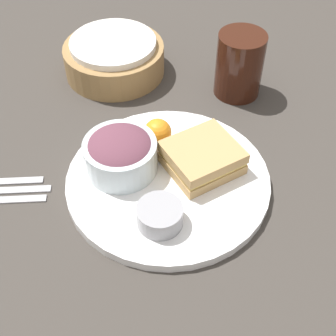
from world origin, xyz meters
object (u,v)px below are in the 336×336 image
Objects in this scene: salad_bowl at (120,153)px; bread_basket at (114,57)px; plate at (168,181)px; dressing_cup at (160,215)px; sandwich at (203,158)px; drink_glass at (239,65)px.

salad_bowl reaches higher than bread_basket.
dressing_cup is at bearing -120.57° from plate.
plate is 0.08m from salad_bowl.
plate is 4.78× the size of dressing_cup.
dressing_cup is at bearing -144.22° from sandwich.
drink_glass is (0.24, 0.23, 0.03)m from dressing_cup.
salad_bowl is 0.28m from drink_glass.
dressing_cup is at bearing -99.19° from bread_basket.
sandwich is at bearing 35.78° from dressing_cup.
drink_glass reaches higher than plate.
salad_bowl is at bearing -106.28° from bread_basket.
bread_basket reaches higher than dressing_cup.
sandwich is at bearing -132.63° from drink_glass.
sandwich reaches higher than dressing_cup.
dressing_cup is (-0.04, -0.07, 0.02)m from plate.
bread_basket is (0.07, 0.25, -0.01)m from salad_bowl.
sandwich is at bearing -83.02° from bread_basket.
drink_glass is 0.23m from bread_basket.
dressing_cup is 0.55× the size of drink_glass.
salad_bowl is (-0.11, 0.05, 0.01)m from sandwich.
bread_basket is (0.06, 0.37, 0.00)m from dressing_cup.
sandwich is at bearing -22.44° from salad_bowl.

